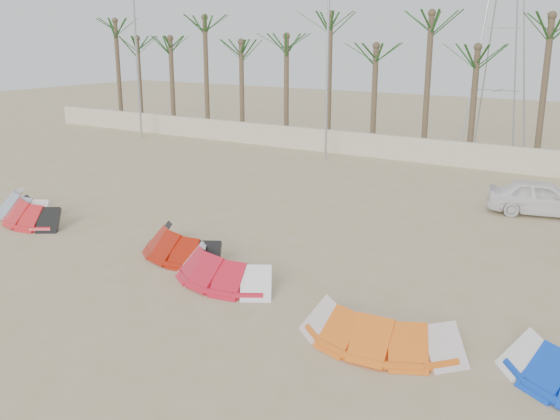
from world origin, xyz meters
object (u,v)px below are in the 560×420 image
Objects in this scene: kite_grey at (29,203)px; kite_red_left at (38,210)px; car at (542,198)px; kite_red_mid at (187,242)px; kite_orange at (386,325)px; kite_red_right at (228,265)px.

kite_grey is 1.03× the size of kite_red_left.
kite_red_mid is at bearing 128.59° from car.
car reaches higher than kite_red_left.
kite_orange is at bearing -7.09° from kite_red_left.
kite_red_left is 0.88× the size of car.
kite_orange is (15.71, -2.34, 0.00)m from kite_grey.
car is at bearing 35.32° from kite_red_left.
kite_grey is at bearing 177.79° from kite_red_mid.
kite_red_left is 0.93× the size of kite_red_mid.
kite_grey is 1.33m from kite_red_left.
kite_red_right is (9.28, -0.69, 0.00)m from kite_red_left.
kite_grey is 0.91× the size of car.
kite_orange is at bearing -15.05° from kite_red_mid.
kite_red_left is at bearing -23.74° from kite_grey.
kite_red_right is at bearing -21.54° from kite_red_mid.
kite_red_mid is at bearing 158.46° from kite_red_right.
kite_red_left is 6.98m from kite_red_mid.
kite_orange is at bearing -8.46° from kite_grey.
kite_red_right is (2.30, -0.91, 0.00)m from kite_red_mid.
kite_red_left and kite_red_mid have the same top height.
kite_grey is 19.56m from car.
kite_red_right is 13.09m from car.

